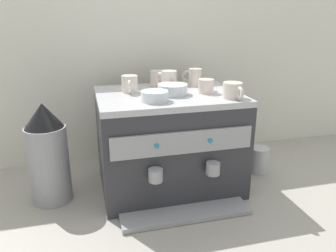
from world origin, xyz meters
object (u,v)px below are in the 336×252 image
at_px(ceramic_cup_0, 130,84).
at_px(ceramic_cup_3, 194,77).
at_px(ceramic_cup_1, 206,86).
at_px(ceramic_bowl_0, 155,96).
at_px(ceramic_bowl_1, 173,90).
at_px(milk_pitcher, 259,160).
at_px(espresso_machine, 168,141).
at_px(ceramic_cup_2, 158,78).
at_px(ceramic_cup_4, 168,80).
at_px(coffee_grinder, 48,155).
at_px(ceramic_cup_5, 233,90).

bearing_deg(ceramic_cup_0, ceramic_cup_3, 10.80).
height_order(ceramic_cup_1, ceramic_bowl_0, ceramic_cup_1).
distance_m(ceramic_bowl_1, milk_pitcher, 0.61).
height_order(espresso_machine, ceramic_cup_2, ceramic_cup_2).
xyz_separation_m(ceramic_cup_2, ceramic_cup_4, (0.03, -0.09, 0.01)).
height_order(coffee_grinder, milk_pitcher, coffee_grinder).
bearing_deg(ceramic_cup_1, ceramic_bowl_1, 177.34).
bearing_deg(ceramic_bowl_0, ceramic_cup_5, -5.58).
bearing_deg(milk_pitcher, ceramic_bowl_1, -175.50).
bearing_deg(ceramic_bowl_1, ceramic_cup_1, -2.66).
distance_m(ceramic_cup_3, ceramic_cup_4, 0.14).
xyz_separation_m(espresso_machine, ceramic_bowl_0, (-0.09, -0.12, 0.24)).
bearing_deg(ceramic_bowl_0, ceramic_bowl_1, 43.42).
bearing_deg(ceramic_cup_1, ceramic_cup_3, 91.05).
bearing_deg(ceramic_bowl_0, milk_pitcher, 12.93).
xyz_separation_m(ceramic_cup_4, milk_pitcher, (0.46, -0.07, -0.42)).
height_order(ceramic_cup_0, milk_pitcher, ceramic_cup_0).
bearing_deg(coffee_grinder, ceramic_cup_1, -2.26).
relative_size(ceramic_bowl_0, milk_pitcher, 0.84).
distance_m(ceramic_cup_0, ceramic_cup_3, 0.32).
relative_size(espresso_machine, ceramic_cup_4, 6.23).
bearing_deg(ceramic_cup_3, ceramic_cup_1, -88.95).
distance_m(espresso_machine, milk_pitcher, 0.50).
xyz_separation_m(espresso_machine, coffee_grinder, (-0.52, -0.01, -0.01)).
bearing_deg(ceramic_cup_4, ceramic_bowl_0, -117.93).
bearing_deg(ceramic_cup_2, milk_pitcher, -18.44).
distance_m(ceramic_cup_2, ceramic_cup_4, 0.09).
bearing_deg(milk_pitcher, ceramic_bowl_0, -167.07).
xyz_separation_m(ceramic_cup_0, ceramic_bowl_0, (0.07, -0.18, -0.02)).
relative_size(ceramic_cup_4, ceramic_bowl_1, 0.77).
bearing_deg(ceramic_bowl_0, ceramic_cup_3, 44.34).
height_order(espresso_machine, ceramic_cup_3, ceramic_cup_3).
relative_size(ceramic_cup_3, ceramic_cup_4, 0.91).
distance_m(espresso_machine, ceramic_cup_5, 0.38).
bearing_deg(ceramic_bowl_1, ceramic_cup_2, 94.79).
distance_m(ceramic_cup_1, ceramic_cup_5, 0.14).
distance_m(espresso_machine, ceramic_cup_2, 0.31).
height_order(ceramic_cup_2, milk_pitcher, ceramic_cup_2).
height_order(ceramic_cup_2, coffee_grinder, ceramic_cup_2).
relative_size(ceramic_cup_0, ceramic_bowl_1, 0.86).
bearing_deg(ceramic_bowl_1, ceramic_bowl_0, -136.58).
bearing_deg(milk_pitcher, ceramic_cup_1, -172.15).
height_order(espresso_machine, ceramic_cup_5, ceramic_cup_5).
bearing_deg(espresso_machine, ceramic_cup_4, 75.65).
distance_m(ceramic_cup_0, ceramic_cup_2, 0.19).
bearing_deg(ceramic_cup_4, milk_pitcher, -9.14).
height_order(ceramic_cup_4, ceramic_bowl_1, ceramic_cup_4).
relative_size(ceramic_bowl_0, ceramic_bowl_1, 0.85).
bearing_deg(ceramic_cup_1, milk_pitcher, 7.85).
xyz_separation_m(ceramic_cup_0, ceramic_cup_4, (0.18, 0.02, 0.01)).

